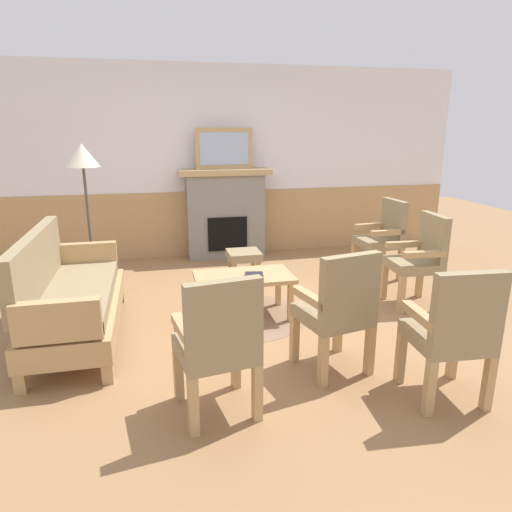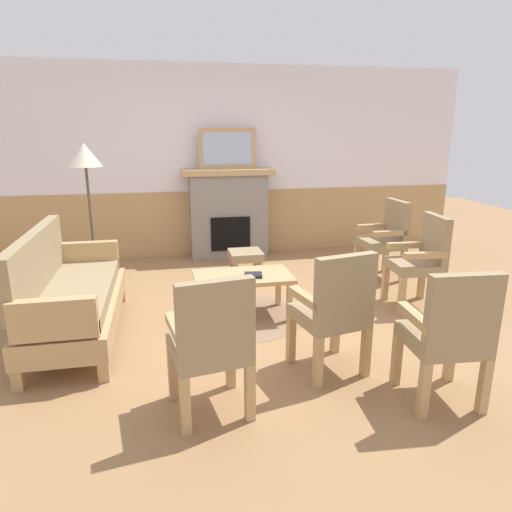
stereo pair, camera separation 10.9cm
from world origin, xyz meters
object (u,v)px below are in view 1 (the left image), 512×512
Objects in this scene: armchair_by_window_left at (384,235)px; armchair_corner_left at (454,330)px; framed_picture at (224,149)px; footstool at (244,257)px; coffee_table at (244,280)px; armchair_front_left at (338,307)px; fireplace at (225,213)px; book_on_table at (254,275)px; couch at (71,297)px; armchair_front_center at (218,341)px; armchair_near_fireplace at (420,256)px; floor_lamp_by_couch at (83,165)px.

armchair_corner_left is at bearing -108.74° from armchair_by_window_left.
framed_picture reaches higher than footstool.
coffee_table is 1.33m from armchair_front_left.
framed_picture reaches higher than coffee_table.
book_on_table is at bearing -92.34° from fireplace.
framed_picture is 3.21m from couch.
fireplace is at bearing 80.15° from armchair_front_center.
armchair_front_left reaches higher than book_on_table.
armchair_front_left is 0.80m from armchair_corner_left.
armchair_front_left is at bearing -27.38° from couch.
coffee_table is 0.98× the size of armchair_by_window_left.
book_on_table is at bearing 120.22° from armchair_corner_left.
fireplace is 2.90m from armchair_near_fireplace.
armchair_front_left reaches higher than coffee_table.
book_on_table is 1.79m from armchair_near_fireplace.
floor_lamp_by_couch reaches higher than armchair_near_fireplace.
armchair_corner_left is (-0.90, -2.66, 0.00)m from armchair_by_window_left.
framed_picture is 0.82× the size of armchair_by_window_left.
couch and armchair_near_fireplace have the same top height.
footstool is 2.42m from armchair_front_left.
armchair_corner_left is 3.99m from floor_lamp_by_couch.
armchair_front_left is at bearing -85.15° from fireplace.
floor_lamp_by_couch is (-1.54, 1.10, 1.06)m from coffee_table.
armchair_front_center is (1.11, -1.43, 0.14)m from couch.
armchair_near_fireplace is 2.79m from armchair_front_center.
fireplace is 1.35× the size of coffee_table.
armchair_by_window_left is 3.64m from floor_lamp_by_couch.
footstool is 2.13m from floor_lamp_by_couch.
footstool is at bearing 83.20° from book_on_table.
coffee_table is 1.89m from armchair_near_fireplace.
fireplace is 0.72× the size of couch.
coffee_table is 2.17m from armchair_by_window_left.
framed_picture is 0.83× the size of coffee_table.
framed_picture is 3.64m from armchair_front_left.
couch is at bearing -177.35° from book_on_table.
armchair_by_window_left is (1.79, -1.37, -1.02)m from framed_picture.
framed_picture is at bearing 102.46° from armchair_corner_left.
framed_picture reaches higher than couch.
armchair_near_fireplace is at bearing -95.85° from armchair_by_window_left.
couch is at bearing -174.47° from coffee_table.
fireplace reaches higher than armchair_by_window_left.
armchair_near_fireplace is at bearing -2.87° from coffee_table.
couch is 1.59m from coffee_table.
book_on_table is (-0.10, -2.33, -0.20)m from fireplace.
book_on_table is 0.17× the size of armchair_front_left.
couch is at bearing 148.79° from armchair_corner_left.
coffee_table is 0.14m from book_on_table.
armchair_corner_left is at bearing -42.39° from armchair_front_left.
couch reaches higher than book_on_table.
book_on_table reaches higher than footstool.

